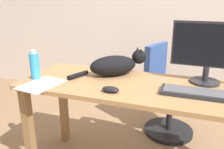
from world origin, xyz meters
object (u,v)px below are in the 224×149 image
at_px(cat, 116,65).
at_px(water_bottle, 35,65).
at_px(computer_mouse, 111,89).
at_px(keyboard, 198,93).
at_px(monitor, 209,51).
at_px(office_chair, 166,97).

xyz_separation_m(cat, water_bottle, (-0.53, -0.27, 0.02)).
height_order(computer_mouse, water_bottle, water_bottle).
bearing_deg(cat, keyboard, -19.58).
bearing_deg(cat, monitor, 3.36).
bearing_deg(cat, computer_mouse, -77.03).
xyz_separation_m(cat, computer_mouse, (0.08, -0.34, -0.06)).
distance_m(cat, water_bottle, 0.59).
bearing_deg(water_bottle, monitor, 14.92).
height_order(cat, water_bottle, water_bottle).
xyz_separation_m(office_chair, keyboard, (0.25, -0.78, 0.38)).
xyz_separation_m(keyboard, cat, (-0.59, 0.21, 0.07)).
xyz_separation_m(office_chair, water_bottle, (-0.86, -0.84, 0.47)).
bearing_deg(keyboard, cat, 160.42).
xyz_separation_m(office_chair, computer_mouse, (-0.26, -0.91, 0.39)).
bearing_deg(keyboard, water_bottle, -176.81).
distance_m(monitor, computer_mouse, 0.70).
relative_size(office_chair, monitor, 1.85).
relative_size(office_chair, computer_mouse, 8.08).
xyz_separation_m(computer_mouse, water_bottle, (-0.60, 0.07, 0.08)).
bearing_deg(monitor, computer_mouse, -145.89).
relative_size(office_chair, cat, 1.80).
bearing_deg(computer_mouse, office_chair, 74.13).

